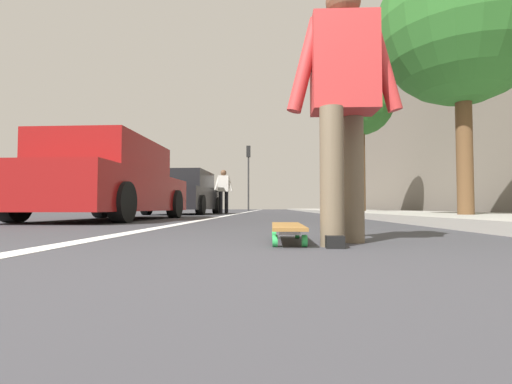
{
  "coord_description": "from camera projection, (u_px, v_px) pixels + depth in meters",
  "views": [
    {
      "loc": [
        -1.19,
        -0.1,
        0.23
      ],
      "look_at": [
        13.9,
        0.55,
        0.86
      ],
      "focal_mm": 26.35,
      "sensor_mm": 36.0,
      "label": 1
    }
  ],
  "objects": [
    {
      "name": "parked_car_mid",
      "position": [
        185.0,
        194.0,
        12.97
      ],
      "size": [
        4.28,
        2.06,
        1.47
      ],
      "color": "black",
      "rests_on": "ground"
    },
    {
      "name": "sidewalk_curb",
      "position": [
        340.0,
        211.0,
        19.0
      ],
      "size": [
        52.0,
        3.2,
        0.12
      ],
      "primitive_type": "cube",
      "color": "#9E9B93",
      "rests_on": "ground"
    },
    {
      "name": "pedestrian_distant",
      "position": [
        224.0,
        189.0,
        14.46
      ],
      "size": [
        0.47,
        0.74,
        1.69
      ],
      "color": "black",
      "rests_on": "ground"
    },
    {
      "name": "traffic_light",
      "position": [
        248.0,
        166.0,
        26.66
      ],
      "size": [
        0.33,
        0.28,
        4.63
      ],
      "color": "#2D2D2D",
      "rests_on": "ground"
    },
    {
      "name": "skateboard",
      "position": [
        287.0,
        228.0,
        2.47
      ],
      "size": [
        0.84,
        0.2,
        0.11
      ],
      "color": "green",
      "rests_on": "ground"
    },
    {
      "name": "parked_car_near",
      "position": [
        109.0,
        182.0,
        6.99
      ],
      "size": [
        4.54,
        1.97,
        1.47
      ],
      "color": "maroon",
      "rests_on": "ground"
    },
    {
      "name": "street_tree_near",
      "position": [
        462.0,
        23.0,
        6.02
      ],
      "size": [
        2.63,
        2.63,
        4.52
      ],
      "color": "brown",
      "rests_on": "ground"
    },
    {
      "name": "lane_stripe_white",
      "position": [
        250.0,
        212.0,
        21.19
      ],
      "size": [
        52.0,
        0.16,
        0.01
      ],
      "primitive_type": "cube",
      "color": "silver",
      "rests_on": "ground"
    },
    {
      "name": "skater_person",
      "position": [
        343.0,
        94.0,
        2.34
      ],
      "size": [
        0.46,
        0.72,
        1.64
      ],
      "color": "brown",
      "rests_on": "ground"
    },
    {
      "name": "building_facade",
      "position": [
        376.0,
        139.0,
        23.05
      ],
      "size": [
        40.0,
        1.2,
        8.85
      ],
      "primitive_type": "cube",
      "color": "#6F665B",
      "rests_on": "ground"
    },
    {
      "name": "street_tree_mid",
      "position": [
        361.0,
        104.0,
        12.78
      ],
      "size": [
        2.18,
        2.18,
        4.89
      ],
      "color": "brown",
      "rests_on": "ground"
    },
    {
      "name": "ground_plane",
      "position": [
        269.0,
        215.0,
        11.16
      ],
      "size": [
        80.0,
        80.0,
        0.0
      ],
      "primitive_type": "plane",
      "color": "#38383D"
    }
  ]
}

